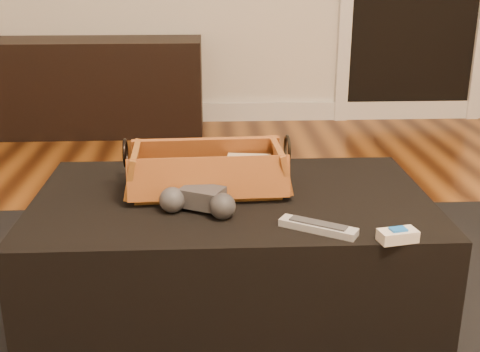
{
  "coord_description": "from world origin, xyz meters",
  "views": [
    {
      "loc": [
        -0.02,
        -1.17,
        0.99
      ],
      "look_at": [
        0.05,
        0.23,
        0.49
      ],
      "focal_mm": 45.0,
      "sensor_mm": 36.0,
      "label": 1
    }
  ],
  "objects_px": {
    "silver_remote": "(318,227)",
    "ottoman": "(232,269)",
    "media_cabinet": "(84,86)",
    "cream_gadget": "(398,235)",
    "tv_remote": "(200,184)",
    "wicker_basket": "(208,173)",
    "game_controller": "(199,201)"
  },
  "relations": [
    {
      "from": "silver_remote",
      "to": "ottoman",
      "type": "bearing_deg",
      "value": 129.39
    },
    {
      "from": "media_cabinet",
      "to": "cream_gadget",
      "type": "bearing_deg",
      "value": -65.37
    },
    {
      "from": "media_cabinet",
      "to": "tv_remote",
      "type": "relative_size",
      "value": 6.58
    },
    {
      "from": "ottoman",
      "to": "cream_gadget",
      "type": "distance_m",
      "value": 0.5
    },
    {
      "from": "tv_remote",
      "to": "silver_remote",
      "type": "bearing_deg",
      "value": -51.32
    },
    {
      "from": "wicker_basket",
      "to": "game_controller",
      "type": "distance_m",
      "value": 0.15
    },
    {
      "from": "media_cabinet",
      "to": "ottoman",
      "type": "xyz_separation_m",
      "value": [
        0.82,
        -2.26,
        -0.06
      ]
    },
    {
      "from": "media_cabinet",
      "to": "ottoman",
      "type": "relative_size",
      "value": 1.44
    },
    {
      "from": "media_cabinet",
      "to": "ottoman",
      "type": "height_order",
      "value": "media_cabinet"
    },
    {
      "from": "game_controller",
      "to": "cream_gadget",
      "type": "height_order",
      "value": "game_controller"
    },
    {
      "from": "cream_gadget",
      "to": "silver_remote",
      "type": "bearing_deg",
      "value": 159.08
    },
    {
      "from": "media_cabinet",
      "to": "wicker_basket",
      "type": "distance_m",
      "value": 2.35
    },
    {
      "from": "wicker_basket",
      "to": "silver_remote",
      "type": "height_order",
      "value": "wicker_basket"
    },
    {
      "from": "ottoman",
      "to": "cream_gadget",
      "type": "height_order",
      "value": "cream_gadget"
    },
    {
      "from": "tv_remote",
      "to": "cream_gadget",
      "type": "height_order",
      "value": "tv_remote"
    },
    {
      "from": "ottoman",
      "to": "cream_gadget",
      "type": "bearing_deg",
      "value": -39.62
    },
    {
      "from": "cream_gadget",
      "to": "tv_remote",
      "type": "bearing_deg",
      "value": 144.09
    },
    {
      "from": "game_controller",
      "to": "silver_remote",
      "type": "relative_size",
      "value": 1.16
    },
    {
      "from": "ottoman",
      "to": "game_controller",
      "type": "distance_m",
      "value": 0.28
    },
    {
      "from": "wicker_basket",
      "to": "silver_remote",
      "type": "bearing_deg",
      "value": -47.1
    },
    {
      "from": "wicker_basket",
      "to": "cream_gadget",
      "type": "xyz_separation_m",
      "value": [
        0.4,
        -0.32,
        -0.04
      ]
    },
    {
      "from": "ottoman",
      "to": "tv_remote",
      "type": "xyz_separation_m",
      "value": [
        -0.08,
        0.02,
        0.24
      ]
    },
    {
      "from": "wicker_basket",
      "to": "ottoman",
      "type": "bearing_deg",
      "value": -33.0
    },
    {
      "from": "cream_gadget",
      "to": "media_cabinet",
      "type": "bearing_deg",
      "value": 114.63
    },
    {
      "from": "cream_gadget",
      "to": "ottoman",
      "type": "bearing_deg",
      "value": 140.38
    },
    {
      "from": "tv_remote",
      "to": "wicker_basket",
      "type": "distance_m",
      "value": 0.03
    },
    {
      "from": "wicker_basket",
      "to": "game_controller",
      "type": "height_order",
      "value": "wicker_basket"
    },
    {
      "from": "silver_remote",
      "to": "tv_remote",
      "type": "bearing_deg",
      "value": 137.03
    },
    {
      "from": "ottoman",
      "to": "silver_remote",
      "type": "distance_m",
      "value": 0.36
    },
    {
      "from": "media_cabinet",
      "to": "silver_remote",
      "type": "relative_size",
      "value": 8.41
    },
    {
      "from": "wicker_basket",
      "to": "tv_remote",
      "type": "bearing_deg",
      "value": -140.78
    },
    {
      "from": "tv_remote",
      "to": "wicker_basket",
      "type": "xyz_separation_m",
      "value": [
        0.02,
        0.02,
        0.02
      ]
    }
  ]
}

